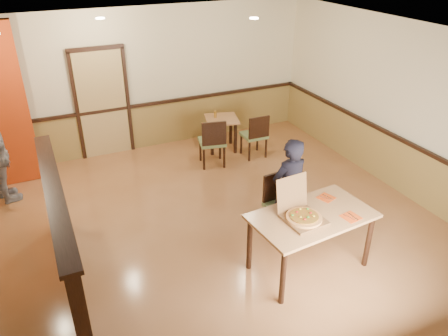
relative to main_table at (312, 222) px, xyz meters
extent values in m
plane|color=#B87747|center=(-0.90, 1.12, -0.72)|extent=(7.00, 7.00, 0.00)
plane|color=black|center=(-0.90, 1.12, 2.08)|extent=(7.00, 7.00, 0.00)
plane|color=beige|center=(-0.90, 4.62, 0.68)|extent=(7.00, 0.00, 7.00)
plane|color=beige|center=(2.60, 1.12, 0.68)|extent=(0.00, 7.00, 7.00)
cube|color=olive|center=(-0.90, 4.59, -0.27)|extent=(7.00, 0.04, 0.90)
cube|color=black|center=(-0.90, 4.57, 0.20)|extent=(7.00, 0.06, 0.06)
cube|color=olive|center=(2.57, 1.12, -0.27)|extent=(0.04, 7.00, 0.90)
cube|color=black|center=(2.55, 1.12, 0.20)|extent=(0.06, 7.00, 0.06)
cube|color=tan|center=(-1.70, 4.58, 0.33)|extent=(0.90, 0.06, 2.10)
cube|color=black|center=(-2.90, 0.92, -0.02)|extent=(0.14, 3.00, 1.40)
cube|color=black|center=(-2.90, 0.92, 0.70)|extent=(0.20, 3.10, 0.05)
cylinder|color=beige|center=(-1.70, 3.62, 2.06)|extent=(0.14, 0.14, 0.02)
cylinder|color=beige|center=(0.50, 2.62, 2.06)|extent=(0.14, 0.14, 0.02)
cube|color=#B27B4B|center=(0.00, 0.00, 0.09)|extent=(1.62, 1.02, 0.04)
cylinder|color=black|center=(-0.66, -0.42, -0.32)|extent=(0.07, 0.07, 0.79)
cylinder|color=black|center=(-0.72, 0.30, -0.32)|extent=(0.07, 0.07, 0.79)
cylinder|color=black|center=(0.72, -0.30, -0.32)|extent=(0.07, 0.07, 0.79)
cylinder|color=black|center=(0.66, 0.42, -0.32)|extent=(0.07, 0.07, 0.79)
cube|color=olive|center=(0.08, 0.77, -0.26)|extent=(0.50, 0.50, 0.06)
cube|color=black|center=(0.06, 0.98, -0.01)|extent=(0.44, 0.08, 0.44)
cylinder|color=black|center=(-0.09, 0.57, -0.52)|extent=(0.04, 0.04, 0.40)
cylinder|color=black|center=(-0.12, 0.95, -0.52)|extent=(0.04, 0.04, 0.40)
cylinder|color=black|center=(0.29, 0.60, -0.52)|extent=(0.04, 0.04, 0.40)
cylinder|color=black|center=(0.25, 0.98, -0.52)|extent=(0.04, 0.04, 0.40)
cube|color=olive|center=(0.03, 3.27, -0.24)|extent=(0.56, 0.56, 0.06)
cube|color=black|center=(-0.02, 3.06, 0.01)|extent=(0.45, 0.14, 0.45)
cylinder|color=black|center=(0.26, 3.42, -0.51)|extent=(0.05, 0.05, 0.41)
cylinder|color=black|center=(0.18, 3.03, -0.51)|extent=(0.05, 0.05, 0.41)
cylinder|color=black|center=(-0.12, 3.50, -0.51)|extent=(0.05, 0.05, 0.41)
cylinder|color=black|center=(-0.21, 3.12, -0.51)|extent=(0.05, 0.05, 0.41)
cube|color=olive|center=(0.93, 3.27, -0.27)|extent=(0.45, 0.45, 0.06)
cube|color=black|center=(0.92, 3.06, -0.03)|extent=(0.43, 0.05, 0.43)
cylinder|color=black|center=(1.11, 3.45, -0.52)|extent=(0.04, 0.04, 0.39)
cylinder|color=black|center=(1.11, 3.08, -0.52)|extent=(0.04, 0.04, 0.39)
cylinder|color=black|center=(0.74, 3.45, -0.52)|extent=(0.04, 0.04, 0.39)
cylinder|color=black|center=(0.74, 3.09, -0.52)|extent=(0.04, 0.04, 0.39)
cube|color=#B27B4B|center=(0.48, 3.82, -0.06)|extent=(0.77, 0.77, 0.04)
cylinder|color=black|center=(0.19, 3.64, -0.40)|extent=(0.07, 0.07, 0.64)
cylinder|color=black|center=(0.30, 4.10, -0.40)|extent=(0.07, 0.07, 0.64)
cylinder|color=black|center=(0.65, 3.53, -0.40)|extent=(0.07, 0.07, 0.64)
cylinder|color=black|center=(0.76, 3.99, -0.40)|extent=(0.07, 0.07, 0.64)
imported|color=black|center=(0.09, 0.69, 0.07)|extent=(0.60, 0.43, 1.56)
cube|color=brown|center=(-0.17, -0.07, 0.13)|extent=(0.49, 0.49, 0.03)
cube|color=brown|center=(-0.20, 0.20, 0.37)|extent=(0.46, 0.12, 0.45)
cylinder|color=#D18F4C|center=(-0.17, -0.07, 0.16)|extent=(0.45, 0.45, 0.03)
cube|color=#DF460F|center=(0.40, -0.25, 0.11)|extent=(0.24, 0.24, 0.00)
cylinder|color=white|center=(0.37, -0.25, 0.12)|extent=(0.03, 0.18, 0.01)
cube|color=white|center=(0.43, -0.25, 0.12)|extent=(0.04, 0.19, 0.00)
cube|color=#DF460F|center=(0.40, 0.26, 0.11)|extent=(0.25, 0.25, 0.00)
cylinder|color=white|center=(0.37, 0.26, 0.12)|extent=(0.06, 0.16, 0.01)
cube|color=white|center=(0.43, 0.26, 0.12)|extent=(0.07, 0.18, 0.00)
cylinder|color=#95601B|center=(0.38, 3.91, 0.03)|extent=(0.05, 0.05, 0.13)
camera|label=1|loc=(-2.91, -3.68, 3.20)|focal=35.00mm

